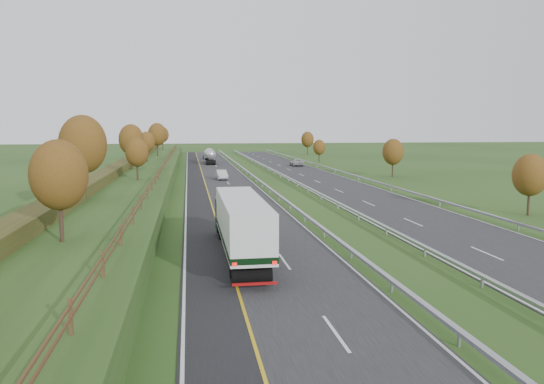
{
  "coord_description": "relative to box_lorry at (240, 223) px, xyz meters",
  "views": [
    {
      "loc": [
        -4.69,
        -21.57,
        8.61
      ],
      "look_at": [
        3.4,
        29.68,
        2.2
      ],
      "focal_mm": 35.0,
      "sensor_mm": 36.0,
      "label": 1
    }
  ],
  "objects": [
    {
      "name": "hard_shoulder",
      "position": [
        -2.36,
        47.3,
        -2.31
      ],
      "size": [
        3.0,
        200.0,
        0.04
      ],
      "primitive_type": "cube",
      "color": "black",
      "rests_on": "ground"
    },
    {
      "name": "hedge_left",
      "position": [
        -13.61,
        47.3,
        0.22
      ],
      "size": [
        2.2,
        180.0,
        1.1
      ],
      "primitive_type": "cube",
      "color": "#313716",
      "rests_on": "embankment_left"
    },
    {
      "name": "embankment_left",
      "position": [
        -11.61,
        47.3,
        -1.33
      ],
      "size": [
        12.0,
        200.0,
        2.0
      ],
      "primitive_type": "cube",
      "color": "#254418",
      "rests_on": "ground"
    },
    {
      "name": "outer_barrier_far",
      "position": [
        23.69,
        47.3,
        -1.71
      ],
      "size": [
        0.32,
        200.0,
        0.71
      ],
      "color": "#999CA1",
      "rests_on": "ground"
    },
    {
      "name": "box_lorry",
      "position": [
        0.0,
        0.0,
        0.0
      ],
      "size": [
        2.58,
        16.28,
        4.06
      ],
      "color": "black",
      "rests_on": "near_carriageway"
    },
    {
      "name": "car_small_far",
      "position": [
        1.79,
        108.2,
        -1.49
      ],
      "size": [
        2.4,
        5.57,
        1.6
      ],
      "primitive_type": "imported",
      "rotation": [
        0.0,
        0.0,
        0.03
      ],
      "color": "#171E48",
      "rests_on": "near_carriageway"
    },
    {
      "name": "median_barrier_far",
      "position": [
        12.19,
        47.3,
        -1.72
      ],
      "size": [
        0.32,
        200.0,
        0.71
      ],
      "color": "#999CA1",
      "rests_on": "ground"
    },
    {
      "name": "ground",
      "position": [
        9.39,
        42.3,
        -2.33
      ],
      "size": [
        400.0,
        400.0,
        0.0
      ],
      "primitive_type": "plane",
      "color": "#254418",
      "rests_on": "ground"
    },
    {
      "name": "fence_left",
      "position": [
        -7.11,
        46.89,
        0.4
      ],
      "size": [
        0.12,
        189.06,
        1.2
      ],
      "color": "#422B19",
      "rests_on": "embankment_left"
    },
    {
      "name": "lane_markings",
      "position": [
        7.79,
        47.18,
        -2.28
      ],
      "size": [
        26.75,
        200.0,
        0.01
      ],
      "color": "silver",
      "rests_on": "near_carriageway"
    },
    {
      "name": "road_tanker",
      "position": [
        1.67,
        90.66,
        -0.47
      ],
      "size": [
        2.4,
        11.22,
        3.46
      ],
      "color": "silver",
      "rests_on": "near_carriageway"
    },
    {
      "name": "far_carriageway",
      "position": [
        17.89,
        47.3,
        -2.31
      ],
      "size": [
        10.5,
        200.0,
        0.04
      ],
      "primitive_type": "cube",
      "color": "black",
      "rests_on": "ground"
    },
    {
      "name": "trees_left",
      "position": [
        -11.25,
        43.93,
        4.04
      ],
      "size": [
        6.64,
        164.3,
        7.66
      ],
      "color": "#2D2116",
      "rests_on": "embankment_left"
    },
    {
      "name": "median_barrier_near",
      "position": [
        7.09,
        47.3,
        -1.72
      ],
      "size": [
        0.32,
        200.0,
        0.71
      ],
      "color": "#999CA1",
      "rests_on": "ground"
    },
    {
      "name": "trees_far",
      "position": [
        31.19,
        76.51,
        1.92
      ],
      "size": [
        8.45,
        118.6,
        7.12
      ],
      "color": "#2D2116",
      "rests_on": "ground"
    },
    {
      "name": "car_oncoming",
      "position": [
        20.19,
        79.76,
        -1.57
      ],
      "size": [
        2.45,
        5.2,
        1.44
      ],
      "primitive_type": "imported",
      "rotation": [
        0.0,
        0.0,
        3.13
      ],
      "color": "#AEAEB3",
      "rests_on": "far_carriageway"
    },
    {
      "name": "car_dark_near",
      "position": [
        3.44,
        26.34,
        -1.48
      ],
      "size": [
        2.3,
        4.89,
        1.62
      ],
      "primitive_type": "imported",
      "rotation": [
        0.0,
        0.0,
        -0.08
      ],
      "color": "black",
      "rests_on": "near_carriageway"
    },
    {
      "name": "near_carriageway",
      "position": [
        1.39,
        47.3,
        -2.31
      ],
      "size": [
        10.5,
        200.0,
        0.04
      ],
      "primitive_type": "cube",
      "color": "black",
      "rests_on": "ground"
    },
    {
      "name": "car_silver_mid",
      "position": [
        1.99,
        52.28,
        -1.52
      ],
      "size": [
        1.92,
        4.75,
        1.53
      ],
      "primitive_type": "imported",
      "rotation": [
        0.0,
        0.0,
        0.07
      ],
      "color": "silver",
      "rests_on": "near_carriageway"
    }
  ]
}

